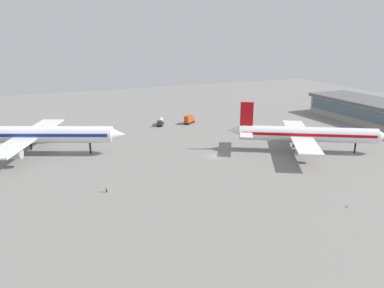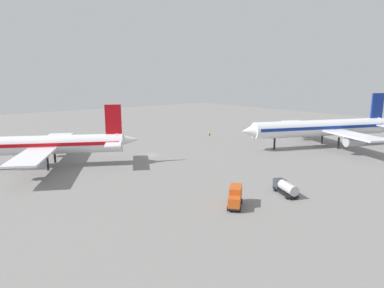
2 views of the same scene
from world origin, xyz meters
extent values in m
plane|color=gray|center=(0.00, 0.00, 0.00)|extent=(288.00, 288.00, 0.00)
cube|color=#4C6070|center=(3.63, -67.93, 4.82)|extent=(68.73, 0.30, 3.86)
cylinder|color=white|center=(23.57, 47.02, 5.95)|extent=(22.83, 43.21, 4.96)
cone|color=white|center=(13.82, 25.07, 5.95)|extent=(6.32, 6.44, 4.71)
cube|color=navy|center=(23.57, 47.02, 6.32)|extent=(22.19, 41.60, 0.89)
cube|color=white|center=(24.49, 49.08, 5.45)|extent=(42.06, 23.98, 0.45)
cylinder|color=#A5A8AD|center=(35.45, 44.22, 3.72)|extent=(4.87, 6.46, 2.73)
cylinder|color=#A5A8AD|center=(13.53, 53.95, 3.72)|extent=(4.87, 6.46, 2.73)
cylinder|color=black|center=(17.17, 32.61, 1.74)|extent=(0.60, 0.60, 3.47)
cylinder|color=black|center=(28.66, 48.71, 1.74)|extent=(0.60, 0.60, 3.47)
cylinder|color=black|center=(21.41, 51.93, 1.74)|extent=(0.60, 0.60, 3.47)
cylinder|color=white|center=(-6.63, -27.99, 5.37)|extent=(24.32, 37.45, 4.48)
cone|color=white|center=(-17.53, -46.75, 5.37)|extent=(5.93, 6.01, 4.25)
cone|color=white|center=(4.27, -9.23, 6.05)|extent=(5.91, 6.64, 3.58)
cube|color=red|center=(-6.63, -27.99, 5.71)|extent=(23.58, 36.09, 0.81)
cube|color=white|center=(-5.61, -26.23, 4.93)|extent=(36.72, 25.06, 0.40)
cylinder|color=#A5A8AD|center=(3.76, -31.67, 3.36)|extent=(4.79, 5.81, 2.46)
cylinder|color=#A5A8AD|center=(-14.97, -20.79, 3.36)|extent=(4.79, 5.81, 2.46)
cube|color=white|center=(2.57, -12.15, 5.82)|extent=(15.21, 10.93, 0.32)
cube|color=red|center=(2.57, -12.15, 11.20)|extent=(2.38, 3.62, 7.17)
cylinder|color=black|center=(-13.79, -40.31, 1.57)|extent=(0.54, 0.54, 3.13)
cylinder|color=black|center=(-1.90, -26.97, 1.57)|extent=(0.54, 0.54, 3.13)
cylinder|color=black|center=(-8.09, -23.37, 1.57)|extent=(0.54, 0.54, 3.13)
cube|color=black|center=(43.18, 1.58, 0.55)|extent=(6.51, 4.40, 0.30)
cube|color=#333842|center=(41.15, 2.54, 1.50)|extent=(2.44, 2.49, 1.60)
cube|color=#3F596B|center=(40.41, 2.89, 1.82)|extent=(0.75, 1.48, 0.90)
cylinder|color=#B7B7BC|center=(44.00, 1.20, 1.60)|extent=(4.84, 3.55, 1.80)
cylinder|color=black|center=(40.78, 1.66, 0.40)|extent=(0.85, 0.61, 0.80)
cylinder|color=black|center=(41.59, 3.38, 0.40)|extent=(0.85, 0.61, 0.80)
cylinder|color=black|center=(44.77, -0.22, 0.40)|extent=(0.85, 0.61, 0.80)
cylinder|color=black|center=(45.58, 1.50, 0.40)|extent=(0.85, 0.61, 0.80)
cube|color=black|center=(41.51, -10.01, 0.55)|extent=(4.98, 5.56, 0.30)
cube|color=#BF4C19|center=(42.70, -11.49, 1.50)|extent=(2.61, 2.59, 1.60)
cube|color=#3F596B|center=(43.20, -12.13, 1.82)|extent=(1.30, 1.06, 0.90)
cube|color=#BF4C19|center=(40.95, -9.31, 2.00)|extent=(3.86, 4.15, 2.60)
cylinder|color=black|center=(43.47, -10.95, 0.40)|extent=(0.73, 0.81, 0.80)
cylinder|color=black|center=(41.99, -12.13, 0.40)|extent=(0.73, 0.81, 0.80)
cylinder|color=black|center=(41.02, -7.89, 0.40)|extent=(0.73, 0.81, 0.80)
cylinder|color=black|center=(39.54, -9.07, 0.40)|extent=(0.73, 0.81, 0.80)
cylinder|color=#1E2338|center=(-13.33, 34.15, 0.42)|extent=(0.44, 0.44, 0.85)
cylinder|color=yellow|center=(-13.33, 34.15, 1.15)|extent=(0.52, 0.52, 0.60)
sphere|color=tan|center=(-13.33, 34.15, 1.56)|extent=(0.22, 0.22, 0.22)
cylinder|color=yellow|center=(-13.20, 34.36, 1.15)|extent=(0.10, 0.10, 0.54)
cylinder|color=yellow|center=(-13.45, 33.95, 1.15)|extent=(0.10, 0.10, 0.54)
cone|color=#EA590C|center=(-41.35, -10.19, 0.30)|extent=(0.44, 0.44, 0.60)
camera|label=1|loc=(-96.19, 49.18, 35.53)|focal=36.37mm
camera|label=2|loc=(78.23, -49.43, 21.12)|focal=31.72mm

